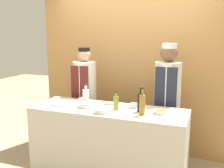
# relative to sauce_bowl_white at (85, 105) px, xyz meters

# --- Properties ---
(cabinet_wall) EXTENTS (3.08, 0.18, 2.40)m
(cabinet_wall) POSITION_rel_sauce_bowl_white_xyz_m (0.28, 1.16, 0.22)
(cabinet_wall) COLOR #B7844C
(cabinet_wall) RESTS_ON ground_plane
(counter) EXTENTS (1.89, 0.65, 0.95)m
(counter) POSITION_rel_sauce_bowl_white_xyz_m (0.28, 0.05, -0.51)
(counter) COLOR beige
(counter) RESTS_ON ground_plane
(sauce_bowl_white) EXTENTS (0.17, 0.17, 0.06)m
(sauce_bowl_white) POSITION_rel_sauce_bowl_white_xyz_m (0.00, 0.00, 0.00)
(sauce_bowl_white) COLOR silver
(sauce_bowl_white) RESTS_ON counter
(sauce_bowl_red) EXTENTS (0.16, 0.16, 0.05)m
(sauce_bowl_red) POSITION_rel_sauce_bowl_white_xyz_m (0.27, -0.15, -0.00)
(sauce_bowl_red) COLOR silver
(sauce_bowl_red) RESTS_ON counter
(sauce_bowl_brown) EXTENTS (0.14, 0.14, 0.05)m
(sauce_bowl_brown) POSITION_rel_sauce_bowl_white_xyz_m (-0.14, 0.24, -0.00)
(sauce_bowl_brown) COLOR silver
(sauce_bowl_brown) RESTS_ON counter
(sauce_bowl_green) EXTENTS (0.12, 0.12, 0.05)m
(sauce_bowl_green) POSITION_rel_sauce_bowl_white_xyz_m (0.56, 0.20, -0.00)
(sauce_bowl_green) COLOR silver
(sauce_bowl_green) RESTS_ON counter
(sauce_bowl_orange) EXTENTS (0.15, 0.15, 0.04)m
(sauce_bowl_orange) POSITION_rel_sauce_bowl_white_xyz_m (0.91, 0.07, -0.01)
(sauce_bowl_orange) COLOR silver
(sauce_bowl_orange) RESTS_ON counter
(cutting_board) EXTENTS (0.37, 0.21, 0.02)m
(cutting_board) POSITION_rel_sauce_bowl_white_xyz_m (-0.40, 0.01, -0.02)
(cutting_board) COLOR white
(cutting_board) RESTS_ON counter
(bottle_soy) EXTENTS (0.08, 0.08, 0.29)m
(bottle_soy) POSITION_rel_sauce_bowl_white_xyz_m (0.68, 0.07, 0.08)
(bottle_soy) COLOR black
(bottle_soy) RESTS_ON counter
(bottle_vinegar) EXTENTS (0.07, 0.07, 0.31)m
(bottle_vinegar) POSITION_rel_sauce_bowl_white_xyz_m (0.73, -0.05, 0.09)
(bottle_vinegar) COLOR olive
(bottle_vinegar) RESTS_ON counter
(bottle_oil) EXTENTS (0.06, 0.06, 0.22)m
(bottle_oil) POSITION_rel_sauce_bowl_white_xyz_m (0.39, 0.04, 0.05)
(bottle_oil) COLOR olive
(bottle_oil) RESTS_ON counter
(bottle_clear) EXTENTS (0.09, 0.09, 0.27)m
(bottle_clear) POSITION_rel_sauce_bowl_white_xyz_m (-0.06, 0.13, 0.07)
(bottle_clear) COLOR silver
(bottle_clear) RESTS_ON counter
(wooden_spoon) EXTENTS (0.22, 0.04, 0.02)m
(wooden_spoon) POSITION_rel_sauce_bowl_white_xyz_m (0.25, 0.20, -0.02)
(wooden_spoon) COLOR #B2844C
(wooden_spoon) RESTS_ON counter
(chef_left) EXTENTS (0.34, 0.34, 1.64)m
(chef_left) POSITION_rel_sauce_bowl_white_xyz_m (-0.33, 0.64, -0.09)
(chef_left) COLOR #28282D
(chef_left) RESTS_ON ground_plane
(chef_right) EXTENTS (0.35, 0.35, 1.72)m
(chef_right) POSITION_rel_sauce_bowl_white_xyz_m (0.90, 0.64, -0.04)
(chef_right) COLOR #28282D
(chef_right) RESTS_ON ground_plane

